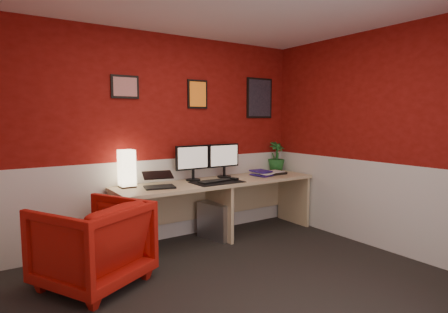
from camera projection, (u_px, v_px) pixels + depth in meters
The scene contains 23 objects.
ground at pixel (244, 296), 3.14m from camera, with size 4.00×3.50×0.01m, color black.
wall_back at pixel (157, 139), 4.46m from camera, with size 4.00×0.01×2.50m, color maroon.
wall_right at pixel (389, 141), 4.11m from camera, with size 0.01×3.50×2.50m, color maroon.
wainscot_back at pixel (159, 200), 4.53m from camera, with size 4.00×0.01×1.00m, color silver.
wainscot_right at pixel (386, 207), 4.19m from camera, with size 0.01×3.50×1.00m, color silver.
desk at pixel (219, 209), 4.62m from camera, with size 2.60×0.65×0.73m, color tan.
shoji_lamp at pixel (127, 170), 4.12m from camera, with size 0.16×0.16×0.40m, color #FFE5B2.
laptop at pixel (159, 178), 4.09m from camera, with size 0.33×0.23×0.22m, color black.
monitor_left at pixel (193, 157), 4.56m from camera, with size 0.45×0.06×0.58m, color black.
monitor_right at pixel (224, 155), 4.82m from camera, with size 0.45×0.06×0.58m, color black.
desk_mat at pixel (217, 182), 4.46m from camera, with size 0.60×0.38×0.01m, color black.
keyboard at pixel (215, 181), 4.46m from camera, with size 0.42×0.14×0.02m, color black.
mouse at pixel (234, 179), 4.58m from camera, with size 0.06×0.10×0.03m, color black.
book_bottom at pixel (256, 176), 4.88m from camera, with size 0.20×0.26×0.02m, color navy.
book_middle at pixel (257, 174), 4.88m from camera, with size 0.20×0.28×0.02m, color silver.
book_top at pixel (255, 172), 4.89m from camera, with size 0.20×0.27×0.03m, color navy.
zen_tray at pixel (272, 173), 5.09m from camera, with size 0.35×0.25×0.03m, color black.
potted_plant at pixel (276, 156), 5.39m from camera, with size 0.24×0.24×0.43m, color #19591E.
pc_tower at pixel (215, 221), 4.62m from camera, with size 0.20×0.45×0.45m, color #99999E.
armchair at pixel (93, 244), 3.31m from camera, with size 0.82×0.84×0.76m, color #B31006.
art_left at pixel (125, 87), 4.17m from camera, with size 0.32×0.02×0.26m, color red.
art_center at pixel (197, 94), 4.69m from camera, with size 0.28×0.02×0.36m, color orange.
art_right at pixel (259, 98), 5.25m from camera, with size 0.44×0.02×0.56m, color black.
Camera 1 is at (-1.80, -2.40, 1.50)m, focal length 29.73 mm.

